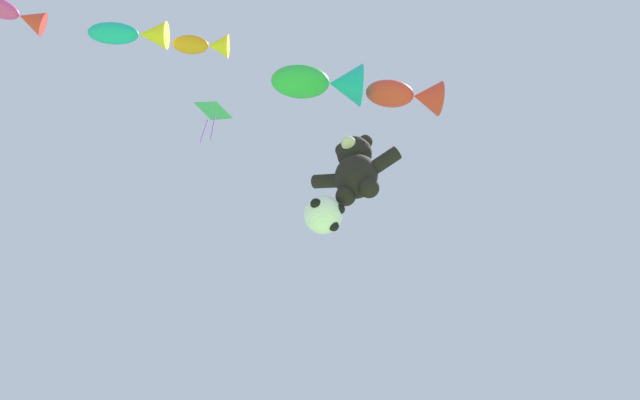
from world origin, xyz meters
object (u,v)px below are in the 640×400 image
at_px(fish_kite_crimson, 408,95).
at_px(fish_kite_magenta, 14,14).
at_px(teddy_bear_kite, 355,169).
at_px(diamond_kite, 213,113).
at_px(soccer_ball_kite, 323,215).
at_px(fish_kite_teal, 133,34).
at_px(fish_kite_tangerine, 205,45).
at_px(fish_kite_emerald, 323,83).

distance_m(fish_kite_crimson, fish_kite_magenta, 9.77).
distance_m(teddy_bear_kite, diamond_kite, 6.00).
bearing_deg(soccer_ball_kite, fish_kite_crimson, 2.24).
relative_size(soccer_ball_kite, diamond_kite, 0.41).
xyz_separation_m(teddy_bear_kite, fish_kite_crimson, (1.54, 0.03, 2.34)).
xyz_separation_m(soccer_ball_kite, fish_kite_crimson, (2.32, 0.09, 3.68)).
height_order(teddy_bear_kite, soccer_ball_kite, teddy_bear_kite).
bearing_deg(fish_kite_teal, soccer_ball_kite, 46.90).
xyz_separation_m(fish_kite_tangerine, fish_kite_teal, (-1.54, -0.96, 0.10)).
bearing_deg(soccer_ball_kite, fish_kite_emerald, -66.43).
bearing_deg(fish_kite_crimson, fish_kite_emerald, -148.87).
height_order(soccer_ball_kite, fish_kite_tangerine, fish_kite_tangerine).
xyz_separation_m(soccer_ball_kite, fish_kite_teal, (-3.57, -3.81, 4.67)).
height_order(fish_kite_crimson, fish_kite_magenta, fish_kite_magenta).
bearing_deg(fish_kite_tangerine, fish_kite_crimson, 34.15).
distance_m(fish_kite_emerald, fish_kite_teal, 4.96).
bearing_deg(fish_kite_tangerine, diamond_kite, 118.60).
relative_size(teddy_bear_kite, fish_kite_magenta, 1.44).
distance_m(fish_kite_emerald, fish_kite_magenta, 7.60).
height_order(soccer_ball_kite, diamond_kite, diamond_kite).
relative_size(teddy_bear_kite, diamond_kite, 0.98).
bearing_deg(teddy_bear_kite, fish_kite_magenta, -139.11).
height_order(fish_kite_crimson, fish_kite_emerald, fish_kite_emerald).
distance_m(fish_kite_crimson, diamond_kite, 6.00).
relative_size(fish_kite_emerald, diamond_kite, 1.09).
xyz_separation_m(soccer_ball_kite, fish_kite_emerald, (0.45, -1.04, 3.81)).
height_order(soccer_ball_kite, fish_kite_magenta, fish_kite_magenta).
bearing_deg(diamond_kite, fish_kite_crimson, 6.35).
relative_size(soccer_ball_kite, fish_kite_tangerine, 0.61).
distance_m(soccer_ball_kite, fish_kite_emerald, 3.97).
distance_m(fish_kite_teal, diamond_kite, 3.45).
bearing_deg(fish_kite_crimson, diamond_kite, -173.65).
bearing_deg(fish_kite_crimson, soccer_ball_kite, -177.76).
xyz_separation_m(teddy_bear_kite, diamond_kite, (-4.07, -0.60, 4.37)).
distance_m(teddy_bear_kite, fish_kite_tangerine, 5.18).
bearing_deg(diamond_kite, fish_kite_emerald, -7.62).
xyz_separation_m(fish_kite_crimson, diamond_kite, (-5.61, -0.62, 2.03)).
distance_m(fish_kite_teal, fish_kite_magenta, 2.74).
bearing_deg(fish_kite_tangerine, soccer_ball_kite, 54.61).
distance_m(teddy_bear_kite, fish_kite_crimson, 2.80).
relative_size(teddy_bear_kite, fish_kite_emerald, 0.90).
xyz_separation_m(fish_kite_crimson, fish_kite_magenta, (-7.98, -5.61, 0.54)).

